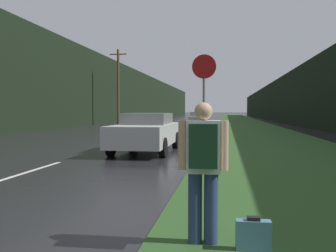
# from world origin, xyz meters

# --- Properties ---
(grass_verge) EXTENTS (6.00, 240.00, 0.02)m
(grass_verge) POSITION_xyz_m (6.95, 40.00, 0.01)
(grass_verge) COLOR #2D5123
(grass_verge) RESTS_ON ground_plane
(lane_stripe_b) EXTENTS (0.12, 3.00, 0.01)m
(lane_stripe_b) POSITION_xyz_m (0.00, 6.23, 0.00)
(lane_stripe_b) COLOR silver
(lane_stripe_b) RESTS_ON ground_plane
(lane_stripe_c) EXTENTS (0.12, 3.00, 0.01)m
(lane_stripe_c) POSITION_xyz_m (0.00, 13.23, 0.00)
(lane_stripe_c) COLOR silver
(lane_stripe_c) RESTS_ON ground_plane
(lane_stripe_d) EXTENTS (0.12, 3.00, 0.01)m
(lane_stripe_d) POSITION_xyz_m (0.00, 20.23, 0.00)
(lane_stripe_d) COLOR silver
(lane_stripe_d) RESTS_ON ground_plane
(treeline_far_side) EXTENTS (2.00, 140.00, 7.88)m
(treeline_far_side) POSITION_xyz_m (-9.95, 50.00, 3.94)
(treeline_far_side) COLOR black
(treeline_far_side) RESTS_ON ground_plane
(treeline_near_side) EXTENTS (2.00, 140.00, 5.95)m
(treeline_near_side) POSITION_xyz_m (12.95, 50.00, 2.97)
(treeline_near_side) COLOR black
(treeline_near_side) RESTS_ON ground_plane
(utility_pole_far) EXTENTS (1.80, 0.24, 7.86)m
(utility_pole_far) POSITION_xyz_m (-6.17, 33.65, 4.06)
(utility_pole_far) COLOR #4C3823
(utility_pole_far) RESTS_ON ground_plane
(stop_sign) EXTENTS (0.64, 0.07, 3.01)m
(stop_sign) POSITION_xyz_m (4.30, 7.35, 1.81)
(stop_sign) COLOR slate
(stop_sign) RESTS_ON ground_plane
(hitchhiker_with_backpack) EXTENTS (0.57, 0.41, 1.63)m
(hitchhiker_with_backpack) POSITION_xyz_m (4.63, 1.90, 0.94)
(hitchhiker_with_backpack) COLOR navy
(hitchhiker_with_backpack) RESTS_ON ground_plane
(suitcase) EXTENTS (0.38, 0.14, 0.39)m
(suitcase) POSITION_xyz_m (5.18, 1.81, 0.18)
(suitcase) COLOR teal
(suitcase) RESTS_ON ground_plane
(car_passing_near) EXTENTS (1.98, 4.68, 1.44)m
(car_passing_near) POSITION_xyz_m (1.97, 10.77, 0.75)
(car_passing_near) COLOR #BCBCBC
(car_passing_near) RESTS_ON ground_plane
(car_passing_far) EXTENTS (2.01, 4.02, 1.39)m
(car_passing_far) POSITION_xyz_m (1.97, 36.44, 0.70)
(car_passing_far) COLOR #BCBCBC
(car_passing_far) RESTS_ON ground_plane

